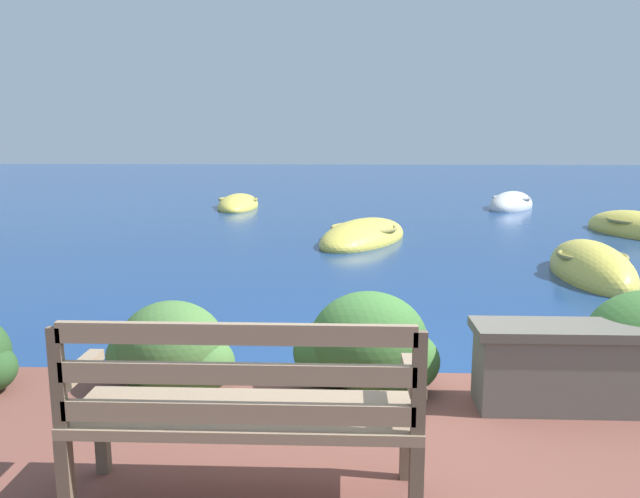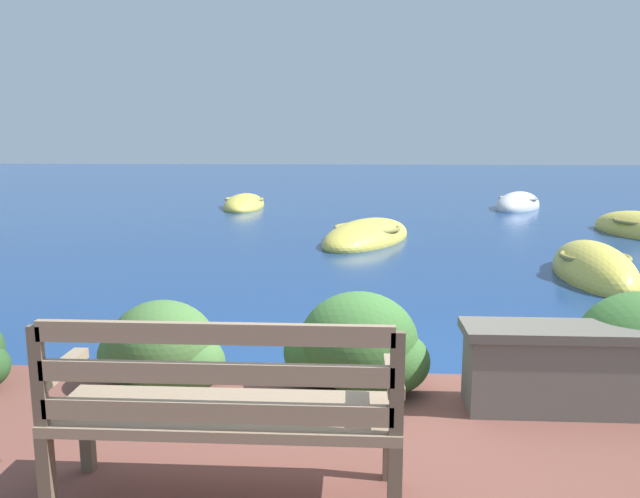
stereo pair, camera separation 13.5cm
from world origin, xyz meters
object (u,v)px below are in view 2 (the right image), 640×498
object	(u,v)px
park_bench	(224,406)
rowboat_outer	(244,205)
rowboat_distant	(518,206)
rowboat_nearest	(594,273)
rowboat_mid	(367,238)

from	to	relation	value
park_bench	rowboat_outer	bearing A→B (deg)	96.57
rowboat_outer	park_bench	bearing A→B (deg)	7.24
rowboat_outer	rowboat_distant	size ratio (longest dim) A/B	1.17
park_bench	rowboat_nearest	bearing A→B (deg)	53.68
park_bench	rowboat_nearest	xyz separation A→B (m)	(3.86, 5.90, -0.63)
rowboat_mid	rowboat_distant	bearing A→B (deg)	166.15
rowboat_nearest	rowboat_mid	xyz separation A→B (m)	(-3.04, 2.96, -0.01)
rowboat_outer	rowboat_distant	bearing A→B (deg)	87.98
park_bench	rowboat_outer	xyz separation A→B (m)	(-2.46, 14.38, -0.65)
rowboat_distant	rowboat_nearest	bearing A→B (deg)	-156.97
rowboat_nearest	rowboat_distant	size ratio (longest dim) A/B	0.98
park_bench	rowboat_distant	bearing A→B (deg)	67.78
park_bench	rowboat_nearest	size ratio (longest dim) A/B	0.66
rowboat_nearest	rowboat_distant	xyz separation A→B (m)	(1.13, 8.53, -0.00)
park_bench	rowboat_nearest	distance (m)	7.08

